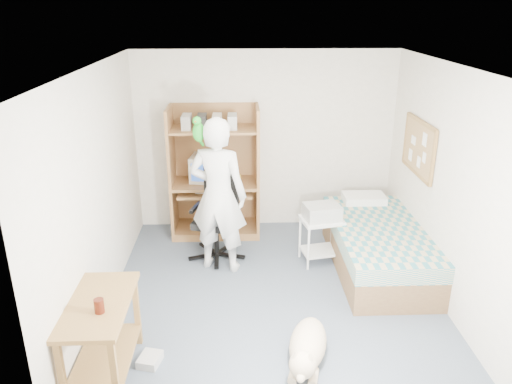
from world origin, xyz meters
TOP-DOWN VIEW (x-y plane):
  - floor at (0.00, 0.00)m, footprint 4.00×4.00m
  - wall_back at (0.00, 2.00)m, footprint 3.60×0.02m
  - wall_right at (1.80, 0.00)m, footprint 0.02×4.00m
  - wall_left at (-1.80, 0.00)m, footprint 0.02×4.00m
  - ceiling at (0.00, 0.00)m, footprint 3.60×4.00m
  - computer_hutch at (-0.70, 1.74)m, footprint 1.20×0.63m
  - bed at (1.30, 0.62)m, footprint 1.02×2.02m
  - side_desk at (-1.55, -1.20)m, footprint 0.50×1.00m
  - corkboard at (1.77, 0.90)m, footprint 0.04×0.94m
  - office_chair at (-0.65, 1.02)m, footprint 0.64×0.65m
  - person at (-0.62, 0.71)m, footprint 0.79×0.63m
  - parrot at (-0.82, 0.72)m, footprint 0.14×0.24m
  - dog at (0.22, -1.09)m, footprint 0.50×1.02m
  - printer_cart at (0.63, 0.80)m, footprint 0.56×0.48m
  - printer at (0.63, 0.80)m, footprint 0.47×0.40m
  - crt_monitor at (-0.83, 1.75)m, footprint 0.43×0.44m
  - keyboard at (-0.73, 1.58)m, footprint 0.47×0.22m
  - pencil_cup at (-0.39, 1.65)m, footprint 0.08×0.08m
  - drink_glass at (-1.50, -1.34)m, footprint 0.08×0.08m
  - floor_box_b at (-1.20, -1.05)m, footprint 0.23×0.26m

SIDE VIEW (x-z plane):
  - floor at x=0.00m, z-range 0.00..0.00m
  - floor_box_b at x=-1.20m, z-range 0.00..0.08m
  - dog at x=0.22m, z-range -0.02..0.36m
  - bed at x=1.30m, z-range -0.04..0.62m
  - printer_cart at x=0.63m, z-range 0.10..0.68m
  - office_chair at x=-0.65m, z-range -0.16..0.97m
  - side_desk at x=-1.55m, z-range 0.12..0.87m
  - keyboard at x=-0.73m, z-range 0.66..0.69m
  - printer at x=0.63m, z-range 0.59..0.77m
  - drink_glass at x=-1.50m, z-range 0.75..0.87m
  - pencil_cup at x=-0.39m, z-range 0.76..0.88m
  - computer_hutch at x=-0.70m, z-range -0.08..1.72m
  - person at x=-0.62m, z-range 0.00..1.88m
  - crt_monitor at x=-0.83m, z-range 0.77..1.12m
  - wall_back at x=0.00m, z-range 0.00..2.50m
  - wall_right at x=1.80m, z-range 0.00..2.50m
  - wall_left at x=-1.80m, z-range 0.00..2.50m
  - corkboard at x=1.77m, z-range 1.12..1.78m
  - parrot at x=-0.82m, z-range 1.53..1.91m
  - ceiling at x=0.00m, z-range 2.49..2.51m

